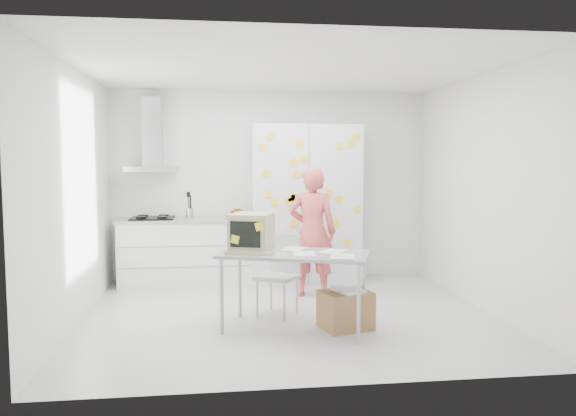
{
  "coord_description": "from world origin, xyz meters",
  "views": [
    {
      "loc": [
        -0.79,
        -6.07,
        1.73
      ],
      "look_at": [
        0.09,
        0.74,
        1.13
      ],
      "focal_mm": 35.0,
      "sensor_mm": 36.0,
      "label": 1
    }
  ],
  "objects": [
    {
      "name": "walls",
      "position": [
        0.0,
        0.72,
        1.35
      ],
      "size": [
        4.52,
        4.01,
        2.7
      ],
      "color": "white",
      "rests_on": "ground"
    },
    {
      "name": "person",
      "position": [
        0.41,
        0.82,
        0.82
      ],
      "size": [
        0.68,
        0.54,
        1.64
      ],
      "primitive_type": "imported",
      "rotation": [
        0.0,
        0.0,
        2.87
      ],
      "color": "#D45254",
      "rests_on": "ground"
    },
    {
      "name": "counter_run",
      "position": [
        -1.2,
        1.7,
        0.47
      ],
      "size": [
        1.84,
        0.63,
        1.28
      ],
      "color": "white",
      "rests_on": "ground"
    },
    {
      "name": "cardboard_box",
      "position": [
        0.51,
        -0.58,
        0.2
      ],
      "size": [
        0.57,
        0.51,
        0.42
      ],
      "rotation": [
        0.0,
        0.0,
        0.28
      ],
      "color": "olive",
      "rests_on": "ground"
    },
    {
      "name": "chair",
      "position": [
        -0.09,
        0.06,
        0.51
      ],
      "size": [
        0.56,
        0.56,
        0.9
      ],
      "rotation": [
        0.0,
        0.0,
        -0.58
      ],
      "color": "#B9BAB7",
      "rests_on": "ground"
    },
    {
      "name": "range_hood",
      "position": [
        -1.65,
        1.84,
        1.96
      ],
      "size": [
        0.7,
        0.48,
        1.01
      ],
      "color": "silver",
      "rests_on": "walls"
    },
    {
      "name": "tall_cabinet",
      "position": [
        0.45,
        1.67,
        1.1
      ],
      "size": [
        1.5,
        0.68,
        2.2
      ],
      "color": "silver",
      "rests_on": "ground"
    },
    {
      "name": "ceiling",
      "position": [
        0.0,
        0.0,
        2.7
      ],
      "size": [
        4.5,
        4.0,
        0.02
      ],
      "primitive_type": "cube",
      "color": "white",
      "rests_on": "walls"
    },
    {
      "name": "floor",
      "position": [
        0.0,
        0.0,
        -0.01
      ],
      "size": [
        4.5,
        4.0,
        0.02
      ],
      "primitive_type": "cube",
      "color": "silver",
      "rests_on": "ground"
    },
    {
      "name": "desk",
      "position": [
        -0.28,
        -0.4,
        0.89
      ],
      "size": [
        1.63,
        1.19,
        1.17
      ],
      "rotation": [
        0.0,
        0.0,
        -0.34
      ],
      "color": "gray",
      "rests_on": "ground"
    }
  ]
}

